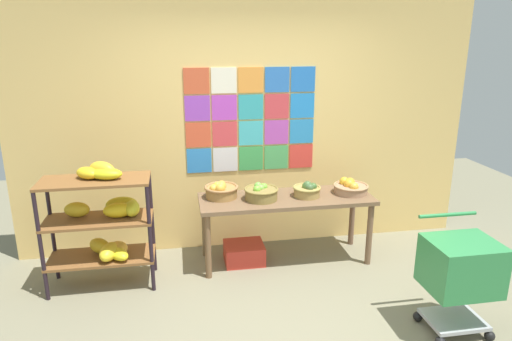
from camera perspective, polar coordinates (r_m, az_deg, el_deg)
ground at (r=3.79m, az=3.51°, el=-20.03°), size 9.44×9.44×0.00m
back_wall_with_art at (r=4.85m, az=-0.99°, el=5.98°), size 4.88×0.07×2.74m
banana_shelf_unit at (r=4.40m, az=-18.33°, el=-5.65°), size 0.96×0.46×1.18m
display_table at (r=4.65m, az=3.77°, el=-4.30°), size 1.75×0.59×0.69m
fruit_basket_right at (r=4.63m, az=6.42°, el=-2.41°), size 0.28×0.28×0.16m
fruit_basket_centre at (r=4.58m, az=-4.41°, el=-2.46°), size 0.34×0.34×0.18m
fruit_basket_back_right at (r=4.81m, az=11.69°, el=-2.04°), size 0.36×0.36×0.15m
fruit_basket_left at (r=4.52m, az=0.64°, el=-2.80°), size 0.34×0.34×0.16m
produce_crate_under_table at (r=4.80m, az=-1.50°, el=-10.23°), size 0.40×0.34×0.20m
shopping_cart at (r=3.89m, az=24.16°, el=-11.19°), size 0.51×0.47×0.90m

